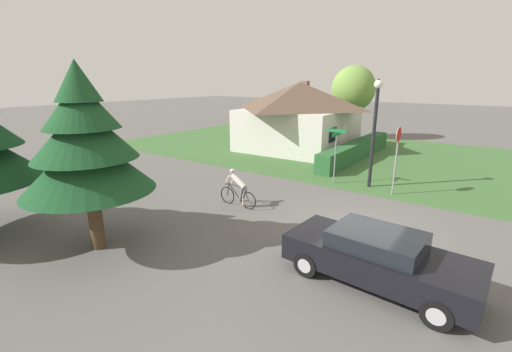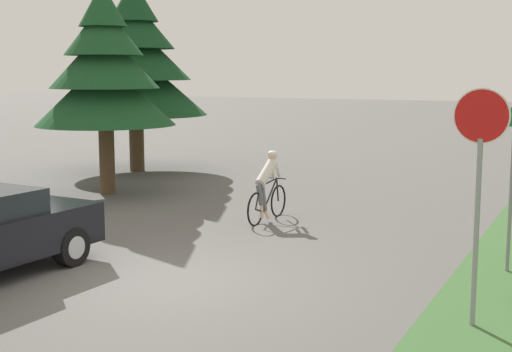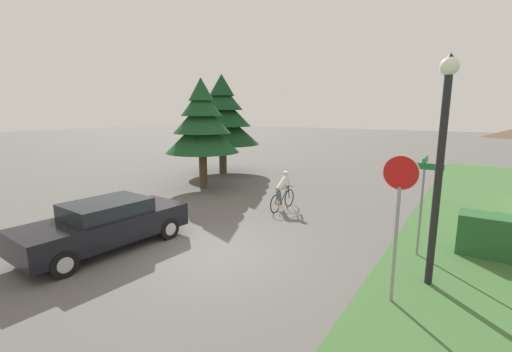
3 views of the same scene
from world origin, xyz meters
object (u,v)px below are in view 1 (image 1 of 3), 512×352
object	(u,v)px
sedan_left_lane	(378,257)
street_name_sign	(336,146)
street_lamp	(375,121)
cyclist	(238,189)
conifer_tall_near	(85,143)
stop_sign	(397,148)
deciduous_tree_right	(353,89)
cottage_house	(299,115)

from	to	relation	value
sedan_left_lane	street_name_sign	world-z (taller)	street_name_sign
sedan_left_lane	street_lamp	world-z (taller)	street_lamp
sedan_left_lane	street_lamp	distance (m)	8.65
cyclist	conifer_tall_near	bearing A→B (deg)	78.04
stop_sign	deciduous_tree_right	distance (m)	15.09
cyclist	conifer_tall_near	xyz separation A→B (m)	(-5.20, 1.21, 2.46)
cyclist	street_lamp	bearing A→B (deg)	-120.21
stop_sign	street_name_sign	distance (m)	2.80
street_name_sign	cyclist	bearing A→B (deg)	160.32
conifer_tall_near	deciduous_tree_right	xyz separation A→B (m)	(23.49, 1.17, 0.96)
stop_sign	deciduous_tree_right	world-z (taller)	deciduous_tree_right
street_lamp	conifer_tall_near	world-z (taller)	conifer_tall_near
cyclist	stop_sign	bearing A→B (deg)	-131.20
sedan_left_lane	stop_sign	distance (m)	7.59
street_lamp	deciduous_tree_right	xyz separation A→B (m)	(12.67, 5.80, 1.04)
sedan_left_lane	deciduous_tree_right	distance (m)	22.48
cyclist	street_name_sign	distance (m)	5.59
conifer_tall_near	cottage_house	bearing A→B (deg)	8.91
sedan_left_lane	conifer_tall_near	bearing A→B (deg)	25.47
street_lamp	street_name_sign	distance (m)	2.08
cyclist	street_name_sign	size ratio (longest dim) A/B	0.68
street_lamp	cyclist	bearing A→B (deg)	148.66
cyclist	conifer_tall_near	size ratio (longest dim) A/B	0.33
stop_sign	deciduous_tree_right	bearing A→B (deg)	-149.58
stop_sign	street_lamp	size ratio (longest dim) A/B	0.61
cottage_house	deciduous_tree_right	bearing A→B (deg)	-15.51
cottage_house	sedan_left_lane	distance (m)	17.46
deciduous_tree_right	conifer_tall_near	bearing A→B (deg)	-177.16
cyclist	conifer_tall_near	world-z (taller)	conifer_tall_near
street_lamp	conifer_tall_near	size ratio (longest dim) A/B	0.91
sedan_left_lane	street_name_sign	bearing A→B (deg)	-56.27
cottage_house	deciduous_tree_right	size ratio (longest dim) A/B	1.38
sedan_left_lane	cyclist	distance (m)	6.54
cottage_house	conifer_tall_near	xyz separation A→B (m)	(-17.14, -2.69, 0.74)
cottage_house	deciduous_tree_right	world-z (taller)	deciduous_tree_right
conifer_tall_near	deciduous_tree_right	bearing A→B (deg)	2.84
conifer_tall_near	stop_sign	bearing A→B (deg)	-29.59
cottage_house	cyclist	distance (m)	12.68
cottage_house	sedan_left_lane	bearing A→B (deg)	-146.66
cottage_house	cyclist	world-z (taller)	cottage_house
cyclist	street_name_sign	bearing A→B (deg)	-108.54
street_lamp	deciduous_tree_right	bearing A→B (deg)	24.59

